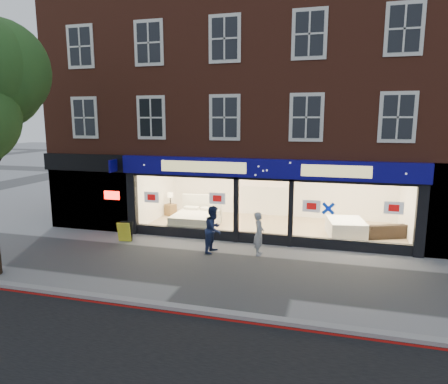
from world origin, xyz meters
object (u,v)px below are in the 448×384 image
at_px(sofa, 385,230).
at_px(mattress_stack, 346,228).
at_px(pedestrian_grey, 259,234).
at_px(display_bed, 196,219).
at_px(pedestrian_blue, 214,229).
at_px(a_board, 125,232).

bearing_deg(sofa, mattress_stack, -10.47).
bearing_deg(pedestrian_grey, display_bed, 47.68).
bearing_deg(pedestrian_blue, pedestrian_grey, -77.14).
height_order(display_bed, pedestrian_grey, pedestrian_grey).
xyz_separation_m(sofa, pedestrian_blue, (-6.13, -3.30, 0.47)).
bearing_deg(pedestrian_blue, display_bed, 38.87).
relative_size(mattress_stack, pedestrian_grey, 1.25).
xyz_separation_m(display_bed, sofa, (7.77, 0.58, -0.07)).
distance_m(sofa, pedestrian_blue, 6.98).
distance_m(display_bed, pedestrian_blue, 3.21).
relative_size(display_bed, mattress_stack, 1.18).
relative_size(sofa, pedestrian_blue, 1.15).
bearing_deg(pedestrian_grey, pedestrian_blue, 91.08).
relative_size(sofa, a_board, 2.45).
relative_size(display_bed, a_board, 2.85).
xyz_separation_m(pedestrian_grey, pedestrian_blue, (-1.62, -0.15, 0.08)).
height_order(sofa, pedestrian_grey, pedestrian_grey).
xyz_separation_m(display_bed, mattress_stack, (6.27, 0.25, -0.01)).
xyz_separation_m(display_bed, pedestrian_grey, (3.27, -2.58, 0.32)).
distance_m(sofa, pedestrian_grey, 5.52).
bearing_deg(display_bed, sofa, 2.69).
bearing_deg(pedestrian_blue, mattress_stack, -49.55).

